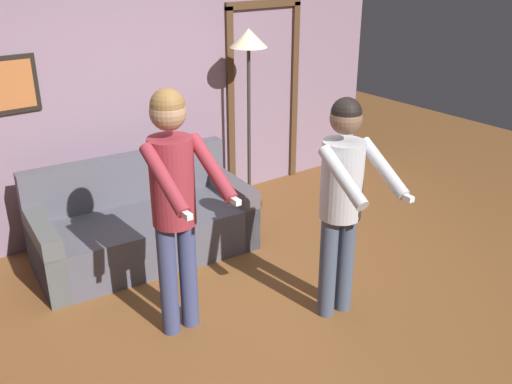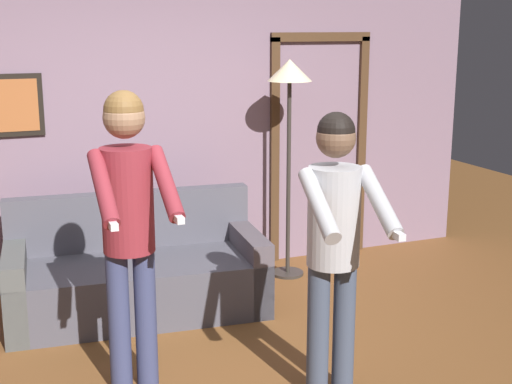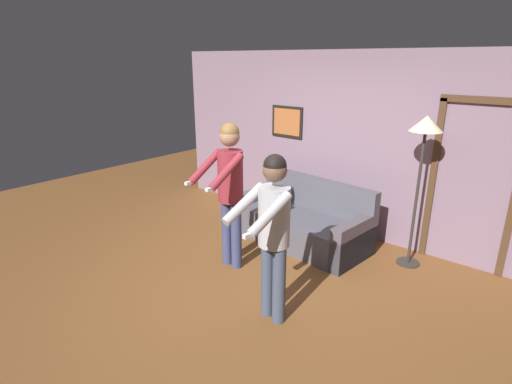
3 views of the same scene
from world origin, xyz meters
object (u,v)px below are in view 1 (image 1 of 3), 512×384
at_px(torchiere_lamp, 249,57).
at_px(person_standing_left, 174,192).
at_px(person_standing_right, 343,191).
at_px(couch, 143,227).

xyz_separation_m(torchiere_lamp, person_standing_left, (-1.69, -1.48, -0.50)).
xyz_separation_m(torchiere_lamp, person_standing_right, (-0.64, -2.00, -0.58)).
bearing_deg(person_standing_left, couch, 76.23).
bearing_deg(couch, torchiere_lamp, 12.47).
height_order(torchiere_lamp, person_standing_right, torchiere_lamp).
bearing_deg(person_standing_left, torchiere_lamp, 41.08).
height_order(person_standing_left, person_standing_right, person_standing_left).
bearing_deg(person_standing_right, torchiere_lamp, 72.22).
bearing_deg(torchiere_lamp, person_standing_right, -107.78).
xyz_separation_m(couch, torchiere_lamp, (1.41, 0.31, 1.32)).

